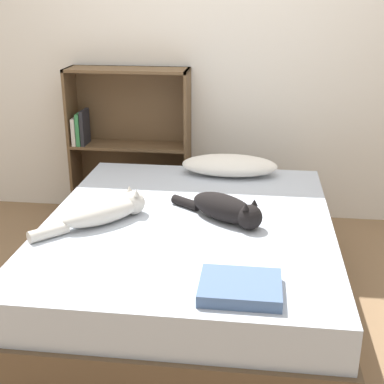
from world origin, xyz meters
TOP-DOWN VIEW (x-y plane):
  - ground_plane at (0.00, 0.00)m, footprint 8.00×8.00m
  - wall_back at (0.00, 1.31)m, footprint 8.00×0.06m
  - bed at (0.00, 0.00)m, footprint 1.50×1.80m
  - pillow at (0.16, 0.73)m, footprint 0.60×0.28m
  - cat_light at (-0.42, -0.08)m, footprint 0.50×0.51m
  - cat_dark at (0.20, 0.00)m, footprint 0.50×0.38m
  - bookshelf at (-0.60, 1.19)m, footprint 0.86×0.26m
  - blanket_fold at (0.29, -0.68)m, footprint 0.32×0.26m

SIDE VIEW (x-z plane):
  - ground_plane at x=0.00m, z-range 0.00..0.00m
  - bed at x=0.00m, z-range 0.00..0.49m
  - blanket_fold at x=0.29m, z-range 0.49..0.54m
  - cat_light at x=-0.42m, z-range 0.48..0.63m
  - bookshelf at x=-0.60m, z-range 0.01..1.10m
  - pillow at x=0.16m, z-range 0.49..0.62m
  - cat_dark at x=0.20m, z-range 0.49..0.64m
  - wall_back at x=0.00m, z-range 0.00..2.50m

